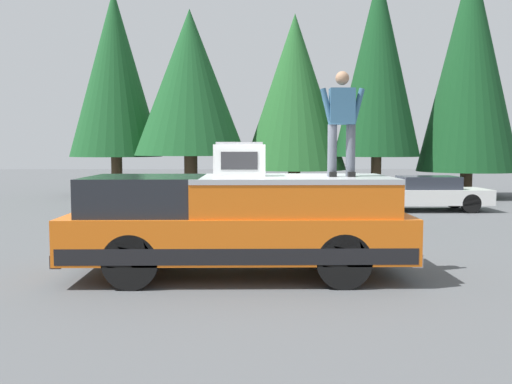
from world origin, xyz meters
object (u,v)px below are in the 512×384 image
compressor_unit (240,159)px  parked_car_white (426,193)px  person_on_truck_bed (342,121)px  pickup_truck (239,223)px  parked_car_grey (259,193)px

compressor_unit → parked_car_white: bearing=-33.6°
person_on_truck_bed → parked_car_white: person_on_truck_bed is taller
pickup_truck → parked_car_white: size_ratio=1.35×
person_on_truck_bed → parked_car_white: (9.45, -4.47, -1.97)m
pickup_truck → person_on_truck_bed: (-0.10, -1.67, 1.68)m
compressor_unit → parked_car_white: 11.15m
pickup_truck → parked_car_white: pickup_truck is taller
compressor_unit → pickup_truck: bearing=173.6°
parked_car_grey → compressor_unit: bearing=176.8°
parked_car_grey → person_on_truck_bed: bearing=-173.3°
pickup_truck → compressor_unit: bearing=-6.4°
compressor_unit → parked_car_grey: 9.44m
pickup_truck → compressor_unit: size_ratio=6.60×
compressor_unit → parked_car_grey: size_ratio=0.20×
person_on_truck_bed → parked_car_grey: 9.82m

